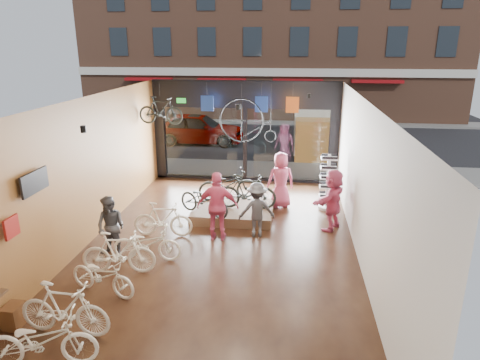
% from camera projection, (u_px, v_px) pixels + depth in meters
% --- Properties ---
extents(ground_plane, '(7.00, 12.00, 0.04)m').
position_uv_depth(ground_plane, '(219.00, 250.00, 11.09)').
color(ground_plane, black).
rests_on(ground_plane, ground).
extents(ceiling, '(7.00, 12.00, 0.04)m').
position_uv_depth(ceiling, '(217.00, 101.00, 9.92)').
color(ceiling, black).
rests_on(ceiling, ground).
extents(wall_left, '(0.04, 12.00, 3.80)m').
position_uv_depth(wall_left, '(82.00, 174.00, 10.92)').
color(wall_left, olive).
rests_on(wall_left, ground).
extents(wall_right, '(0.04, 12.00, 3.80)m').
position_uv_depth(wall_right, '(365.00, 185.00, 10.09)').
color(wall_right, beige).
rests_on(wall_right, ground).
extents(wall_back, '(7.00, 0.04, 3.80)m').
position_uv_depth(wall_back, '(126.00, 339.00, 4.82)').
color(wall_back, beige).
rests_on(wall_back, ground).
extents(storefront, '(7.00, 0.26, 3.80)m').
position_uv_depth(storefront, '(245.00, 132.00, 16.18)').
color(storefront, black).
rests_on(storefront, ground).
extents(exit_sign, '(0.35, 0.06, 0.18)m').
position_uv_depth(exit_sign, '(181.00, 101.00, 16.00)').
color(exit_sign, '#198C26').
rests_on(exit_sign, storefront).
extents(street_road, '(30.00, 18.00, 0.02)m').
position_uv_depth(street_road, '(262.00, 134.00, 25.27)').
color(street_road, black).
rests_on(street_road, ground).
extents(sidewalk_near, '(30.00, 2.40, 0.12)m').
position_uv_depth(sidewalk_near, '(248.00, 169.00, 17.87)').
color(sidewalk_near, slate).
rests_on(sidewalk_near, ground).
extents(sidewalk_far, '(30.00, 2.00, 0.12)m').
position_uv_depth(sidewalk_far, '(266.00, 121.00, 29.03)').
color(sidewalk_far, slate).
rests_on(sidewalk_far, ground).
extents(opposite_building, '(26.00, 5.00, 14.00)m').
position_uv_depth(opposite_building, '(271.00, 14.00, 29.28)').
color(opposite_building, brown).
rests_on(opposite_building, ground).
extents(street_car, '(4.82, 1.94, 1.64)m').
position_uv_depth(street_car, '(198.00, 128.00, 22.56)').
color(street_car, gray).
rests_on(street_car, street_road).
extents(box_truck, '(2.35, 7.06, 2.78)m').
position_uv_depth(box_truck, '(319.00, 124.00, 20.71)').
color(box_truck, silver).
rests_on(box_truck, street_road).
extents(floor_bike_0, '(1.90, 0.97, 0.95)m').
position_uv_depth(floor_bike_0, '(41.00, 341.00, 6.95)').
color(floor_bike_0, white).
rests_on(floor_bike_0, ground_plane).
extents(floor_bike_1, '(1.77, 0.58, 1.05)m').
position_uv_depth(floor_bike_1, '(64.00, 309.00, 7.69)').
color(floor_bike_1, white).
rests_on(floor_bike_1, ground_plane).
extents(floor_bike_2, '(1.71, 1.00, 0.85)m').
position_uv_depth(floor_bike_2, '(103.00, 275.00, 9.00)').
color(floor_bike_2, white).
rests_on(floor_bike_2, ground_plane).
extents(floor_bike_3, '(1.75, 0.67, 1.02)m').
position_uv_depth(floor_bike_3, '(119.00, 253.00, 9.79)').
color(floor_bike_3, white).
rests_on(floor_bike_3, ground_plane).
extents(floor_bike_4, '(1.70, 0.68, 0.88)m').
position_uv_depth(floor_bike_4, '(147.00, 244.00, 10.40)').
color(floor_bike_4, white).
rests_on(floor_bike_4, ground_plane).
extents(floor_bike_5, '(1.66, 0.54, 0.98)m').
position_uv_depth(floor_bike_5, '(163.00, 219.00, 11.69)').
color(floor_bike_5, white).
rests_on(floor_bike_5, ground_plane).
extents(display_platform, '(2.40, 1.80, 0.30)m').
position_uv_depth(display_platform, '(233.00, 212.00, 13.12)').
color(display_platform, brown).
rests_on(display_platform, ground_plane).
extents(display_bike_left, '(1.82, 1.34, 0.91)m').
position_uv_depth(display_bike_left, '(204.00, 200.00, 12.41)').
color(display_bike_left, black).
rests_on(display_bike_left, display_platform).
extents(display_bike_mid, '(1.80, 0.55, 1.08)m').
position_uv_depth(display_bike_mid, '(247.00, 192.00, 12.84)').
color(display_bike_mid, black).
rests_on(display_bike_mid, display_platform).
extents(display_bike_right, '(1.97, 1.22, 0.98)m').
position_uv_depth(display_bike_right, '(227.00, 185.00, 13.64)').
color(display_bike_right, black).
rests_on(display_bike_right, display_platform).
extents(customer_1, '(0.88, 0.76, 1.57)m').
position_uv_depth(customer_1, '(111.00, 227.00, 10.48)').
color(customer_1, '#3F3F44').
rests_on(customer_1, ground_plane).
extents(customer_2, '(1.12, 0.49, 1.90)m').
position_uv_depth(customer_2, '(218.00, 206.00, 11.37)').
color(customer_2, '#CC4C72').
rests_on(customer_2, ground_plane).
extents(customer_3, '(1.09, 0.75, 1.54)m').
position_uv_depth(customer_3, '(257.00, 210.00, 11.62)').
color(customer_3, '#3F3F44').
rests_on(customer_3, ground_plane).
extents(customer_4, '(1.02, 0.81, 1.82)m').
position_uv_depth(customer_4, '(281.00, 180.00, 13.69)').
color(customer_4, '#CC4C72').
rests_on(customer_4, ground_plane).
extents(customer_5, '(1.25, 1.70, 1.78)m').
position_uv_depth(customer_5, '(333.00, 199.00, 12.05)').
color(customer_5, '#CC4C72').
rests_on(customer_5, ground_plane).
extents(sunglasses_rack, '(0.62, 0.56, 1.79)m').
position_uv_depth(sunglasses_rack, '(328.00, 182.00, 13.54)').
color(sunglasses_rack, white).
rests_on(sunglasses_rack, ground_plane).
extents(wall_merch, '(0.40, 2.40, 2.60)m').
position_uv_depth(wall_merch, '(3.00, 261.00, 7.78)').
color(wall_merch, navy).
rests_on(wall_merch, wall_left).
extents(penny_farthing, '(1.91, 0.06, 1.53)m').
position_uv_depth(penny_farthing, '(251.00, 122.00, 14.74)').
color(penny_farthing, black).
rests_on(penny_farthing, ceiling).
extents(hung_bike, '(1.62, 0.60, 0.95)m').
position_uv_depth(hung_bike, '(161.00, 110.00, 14.48)').
color(hung_bike, black).
rests_on(hung_bike, ceiling).
extents(jersey_left, '(0.45, 0.03, 0.55)m').
position_uv_depth(jersey_left, '(207.00, 103.00, 15.22)').
color(jersey_left, '#1E3F99').
rests_on(jersey_left, ceiling).
extents(jersey_mid, '(0.45, 0.03, 0.55)m').
position_uv_depth(jersey_mid, '(261.00, 104.00, 15.00)').
color(jersey_mid, '#1E3F99').
rests_on(jersey_mid, ceiling).
extents(jersey_right, '(0.45, 0.03, 0.55)m').
position_uv_depth(jersey_right, '(292.00, 105.00, 14.87)').
color(jersey_right, '#CC5919').
rests_on(jersey_right, ceiling).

